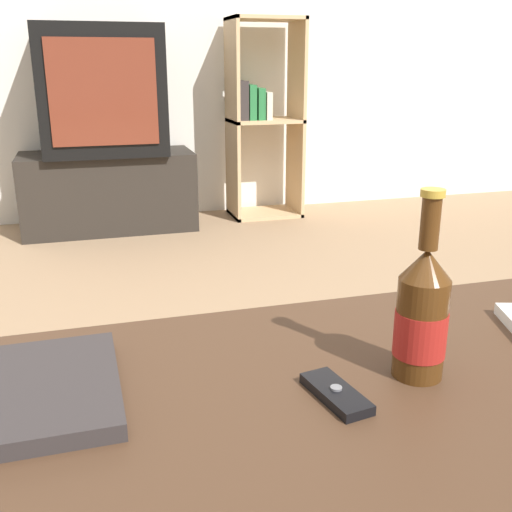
{
  "coord_description": "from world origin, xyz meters",
  "views": [
    {
      "loc": [
        -0.23,
        -0.67,
        0.9
      ],
      "look_at": [
        0.05,
        0.3,
        0.58
      ],
      "focal_mm": 42.0,
      "sensor_mm": 36.0,
      "label": 1
    }
  ],
  "objects_px": {
    "bookshelf": "(261,116)",
    "beer_bottle": "(422,315)",
    "cell_phone": "(336,393)",
    "table_book": "(56,388)",
    "tv_stand": "(109,191)",
    "television": "(101,91)"
  },
  "relations": [
    {
      "from": "bookshelf",
      "to": "beer_bottle",
      "type": "bearing_deg",
      "value": -102.25
    },
    {
      "from": "cell_phone",
      "to": "table_book",
      "type": "relative_size",
      "value": 0.46
    },
    {
      "from": "cell_phone",
      "to": "table_book",
      "type": "height_order",
      "value": "table_book"
    },
    {
      "from": "tv_stand",
      "to": "cell_phone",
      "type": "height_order",
      "value": "cell_phone"
    },
    {
      "from": "tv_stand",
      "to": "bookshelf",
      "type": "relative_size",
      "value": 0.81
    },
    {
      "from": "bookshelf",
      "to": "cell_phone",
      "type": "height_order",
      "value": "bookshelf"
    },
    {
      "from": "cell_phone",
      "to": "beer_bottle",
      "type": "bearing_deg",
      "value": 0.63
    },
    {
      "from": "beer_bottle",
      "to": "table_book",
      "type": "relative_size",
      "value": 1.02
    },
    {
      "from": "bookshelf",
      "to": "cell_phone",
      "type": "bearing_deg",
      "value": -104.76
    },
    {
      "from": "table_book",
      "to": "cell_phone",
      "type": "bearing_deg",
      "value": -17.53
    },
    {
      "from": "tv_stand",
      "to": "cell_phone",
      "type": "distance_m",
      "value": 2.79
    },
    {
      "from": "cell_phone",
      "to": "table_book",
      "type": "distance_m",
      "value": 0.37
    },
    {
      "from": "tv_stand",
      "to": "table_book",
      "type": "xyz_separation_m",
      "value": [
        -0.19,
        -2.66,
        0.28
      ]
    },
    {
      "from": "tv_stand",
      "to": "television",
      "type": "bearing_deg",
      "value": -90.0
    },
    {
      "from": "bookshelf",
      "to": "table_book",
      "type": "xyz_separation_m",
      "value": [
        -1.11,
        -2.73,
        -0.11
      ]
    },
    {
      "from": "tv_stand",
      "to": "cell_phone",
      "type": "bearing_deg",
      "value": -86.53
    },
    {
      "from": "table_book",
      "to": "beer_bottle",
      "type": "bearing_deg",
      "value": -10.2
    },
    {
      "from": "television",
      "to": "bookshelf",
      "type": "distance_m",
      "value": 0.93
    },
    {
      "from": "table_book",
      "to": "television",
      "type": "bearing_deg",
      "value": 85.39
    },
    {
      "from": "television",
      "to": "cell_phone",
      "type": "distance_m",
      "value": 2.78
    },
    {
      "from": "television",
      "to": "table_book",
      "type": "xyz_separation_m",
      "value": [
        -0.19,
        -2.66,
        -0.27
      ]
    },
    {
      "from": "television",
      "to": "bookshelf",
      "type": "bearing_deg",
      "value": 4.49
    }
  ]
}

